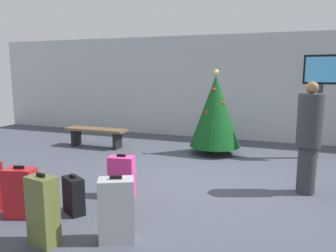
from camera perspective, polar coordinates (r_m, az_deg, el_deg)
The scene contains 11 objects.
ground_plane at distance 6.17m, azimuth 5.79°, elevation -8.88°, with size 16.00×16.00×0.00m, color #424754.
back_wall at distance 9.65m, azimuth 11.64°, elevation 6.41°, with size 16.00×0.20×2.92m, color #B7BCC1.
holiday_tree at distance 7.82m, azimuth 8.06°, elevation 2.56°, with size 1.17×1.17×1.96m.
flight_info_kiosk at distance 7.99m, azimuth 24.47°, elevation 5.77°, with size 0.73×0.22×2.27m.
waiting_bench at distance 8.73m, azimuth -12.13°, elevation -1.15°, with size 1.62×0.44×0.48m.
traveller_0 at distance 5.65m, azimuth 22.84°, elevation -1.55°, with size 0.48×0.48×1.77m.
suitcase_1 at distance 4.92m, azimuth -23.76°, elevation -10.36°, with size 0.44×0.32×0.70m.
suitcase_2 at distance 5.27m, azimuth -7.88°, elevation -8.52°, with size 0.42×0.28×0.67m.
suitcase_3 at distance 4.06m, azimuth -20.50°, elevation -13.39°, with size 0.37×0.27×0.83m.
suitcase_4 at distance 4.82m, azimuth -15.76°, elevation -11.30°, with size 0.39×0.34×0.55m.
suitcase_5 at distance 3.95m, azimuth -8.74°, elevation -13.97°, with size 0.47×0.40×0.78m.
Camera 1 is at (1.42, -5.69, 1.93)m, focal length 35.83 mm.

